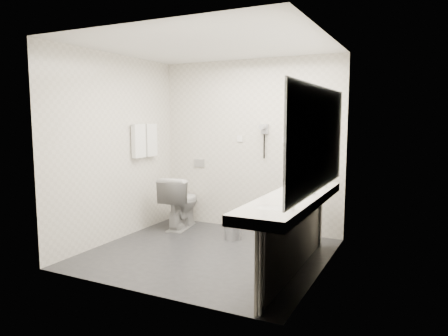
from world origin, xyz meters
The scene contains 30 objects.
floor centered at (0.00, 0.00, 0.00)m, with size 2.80×2.80×0.00m, color #26272B.
ceiling centered at (0.00, 0.00, 2.50)m, with size 2.80×2.80×0.00m, color white.
wall_back centered at (0.00, 1.30, 1.25)m, with size 2.80×2.80×0.00m, color silver.
wall_front centered at (0.00, -1.30, 1.25)m, with size 2.80×2.80×0.00m, color silver.
wall_left centered at (-1.40, 0.00, 1.25)m, with size 2.60×2.60×0.00m, color silver.
wall_right centered at (1.40, 0.00, 1.25)m, with size 2.60×2.60×0.00m, color silver.
vanity_counter centered at (1.12, -0.20, 0.80)m, with size 0.55×2.20×0.10m, color white.
vanity_panel centered at (1.15, -0.20, 0.38)m, with size 0.03×2.15×0.75m, color gray.
vanity_post_near centered at (1.18, -1.24, 0.38)m, with size 0.06×0.06×0.75m, color silver.
vanity_post_far centered at (1.18, 0.84, 0.38)m, with size 0.06×0.06×0.75m, color silver.
mirror centered at (1.39, -0.20, 1.45)m, with size 0.02×2.20×1.05m, color #B2BCC6.
basin_near centered at (1.12, -0.85, 0.83)m, with size 0.40×0.31×0.05m, color white.
basin_far centered at (1.12, 0.45, 0.83)m, with size 0.40×0.31×0.05m, color white.
faucet_near centered at (1.32, -0.85, 0.92)m, with size 0.04×0.04×0.15m, color silver.
faucet_far centered at (1.32, 0.45, 0.92)m, with size 0.04×0.04×0.15m, color silver.
soap_bottle_a centered at (1.19, -0.07, 0.90)m, with size 0.04×0.04×0.10m, color beige.
soap_bottle_b centered at (1.16, -0.04, 0.90)m, with size 0.08×0.08×0.10m, color beige.
glass_left centered at (1.28, -0.01, 0.91)m, with size 0.07×0.07×0.12m, color silver.
toilet centered at (-0.94, 0.86, 0.39)m, with size 0.44×0.78×0.79m, color white.
flush_plate centered at (-0.85, 1.29, 0.95)m, with size 0.18×0.02×0.12m, color #B2B5BA.
pedal_bin centered at (0.03, 0.66, 0.16)m, with size 0.22×0.22×0.31m, color #B2B5BA.
bin_lid centered at (0.03, 0.66, 0.32)m, with size 0.22×0.22×0.01m, color #B2B5BA.
towel_rail centered at (-1.35, 0.55, 1.55)m, with size 0.02×0.02×0.62m, color silver.
towel_near centered at (-1.34, 0.41, 1.33)m, with size 0.07×0.24×0.48m, color white.
towel_far centered at (-1.34, 0.69, 1.33)m, with size 0.07×0.24×0.48m, color white.
dryer_cradle centered at (0.25, 1.27, 1.50)m, with size 0.10×0.04×0.14m, color #9C9DA2.
dryer_barrel centered at (0.25, 1.20, 1.53)m, with size 0.08×0.08×0.14m, color #9C9DA2.
dryer_cord centered at (0.25, 1.26, 1.25)m, with size 0.02×0.02×0.35m, color black.
switch_plate_a centered at (-0.15, 1.29, 1.35)m, with size 0.09×0.02×0.09m, color white.
switch_plate_b centered at (0.55, 1.29, 1.35)m, with size 0.09×0.02×0.09m, color white.
Camera 1 is at (2.36, -4.32, 1.66)m, focal length 33.02 mm.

